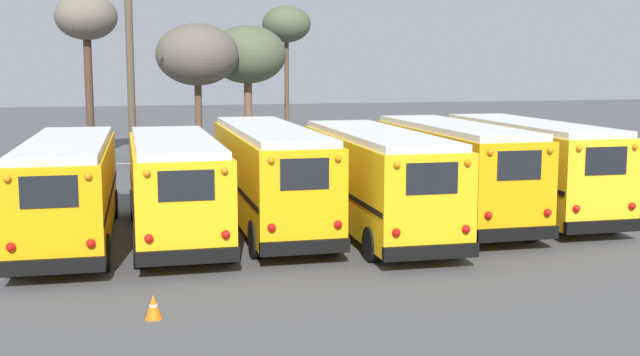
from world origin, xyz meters
TOP-DOWN VIEW (x-y plane):
  - ground_plane at (0.00, 0.00)m, footprint 160.00×160.00m
  - school_bus_0 at (-7.64, 0.31)m, footprint 2.84×10.18m
  - school_bus_1 at (-4.59, -0.00)m, footprint 2.74×9.41m
  - school_bus_2 at (-1.53, 0.94)m, footprint 2.64×10.80m
  - school_bus_3 at (1.53, -0.64)m, footprint 2.90×10.08m
  - school_bus_4 at (4.58, 0.41)m, footprint 2.70×9.58m
  - school_bus_5 at (7.64, 0.88)m, footprint 2.76×9.61m
  - utility_pole at (-5.44, 11.91)m, footprint 1.80×0.33m
  - bare_tree_0 at (-7.41, 21.84)m, footprint 3.34×3.34m
  - bare_tree_1 at (3.64, 21.68)m, footprint 2.79×2.79m
  - bare_tree_2 at (-2.04, 16.62)m, footprint 4.12×4.12m
  - bare_tree_3 at (0.81, 18.43)m, footprint 4.10×4.10m
  - fence_line at (-0.00, 7.75)m, footprint 23.34×0.06m
  - traffic_cone at (-5.68, -7.65)m, footprint 0.36×0.36m

SIDE VIEW (x-z plane):
  - ground_plane at x=0.00m, z-range 0.00..0.00m
  - traffic_cone at x=-5.68m, z-range 0.00..0.52m
  - fence_line at x=0.00m, z-range 0.29..1.71m
  - school_bus_0 at x=-7.64m, z-range 0.14..3.19m
  - school_bus_1 at x=-4.59m, z-range 0.14..3.22m
  - school_bus_3 at x=1.53m, z-range 0.13..3.33m
  - school_bus_5 at x=7.64m, z-range 0.13..3.39m
  - school_bus_2 at x=-1.53m, z-range 0.15..3.41m
  - school_bus_4 at x=4.58m, z-range 0.14..3.43m
  - utility_pole at x=-5.44m, z-range 0.12..9.57m
  - bare_tree_2 at x=-2.04m, z-range 2.04..9.29m
  - bare_tree_3 at x=0.81m, z-range 2.05..9.32m
  - bare_tree_1 at x=3.64m, z-range 3.11..11.67m
  - bare_tree_0 at x=-7.41m, z-range 3.07..12.09m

